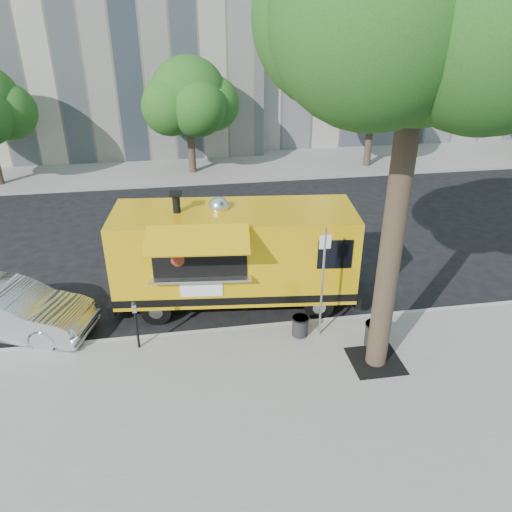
{
  "coord_description": "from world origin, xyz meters",
  "views": [
    {
      "loc": [
        -1.72,
        -11.66,
        7.84
      ],
      "look_at": [
        0.16,
        0.0,
        1.75
      ],
      "focal_mm": 35.0,
      "sensor_mm": 36.0,
      "label": 1
    }
  ],
  "objects_px": {
    "sedan": "(10,310)",
    "trash_bin_right": "(374,333)",
    "far_tree_b": "(188,96)",
    "sign_post": "(323,277)",
    "trash_bin_left": "(300,325)",
    "far_tree_c": "(374,94)",
    "parking_meter": "(136,319)",
    "food_truck": "(234,254)"
  },
  "relations": [
    {
      "from": "sign_post",
      "to": "sedan",
      "type": "xyz_separation_m",
      "value": [
        -7.83,
        1.55,
        -1.15
      ]
    },
    {
      "from": "far_tree_b",
      "to": "sedan",
      "type": "bearing_deg",
      "value": -112.58
    },
    {
      "from": "trash_bin_right",
      "to": "food_truck",
      "type": "bearing_deg",
      "value": 139.61
    },
    {
      "from": "far_tree_c",
      "to": "trash_bin_right",
      "type": "bearing_deg",
      "value": -109.7
    },
    {
      "from": "sedan",
      "to": "far_tree_c",
      "type": "bearing_deg",
      "value": -31.1
    },
    {
      "from": "food_truck",
      "to": "sedan",
      "type": "xyz_separation_m",
      "value": [
        -5.9,
        -0.54,
        -0.88
      ]
    },
    {
      "from": "parking_meter",
      "to": "trash_bin_right",
      "type": "distance_m",
      "value": 5.87
    },
    {
      "from": "far_tree_b",
      "to": "trash_bin_left",
      "type": "relative_size",
      "value": 10.38
    },
    {
      "from": "far_tree_b",
      "to": "sign_post",
      "type": "relative_size",
      "value": 1.83
    },
    {
      "from": "far_tree_c",
      "to": "food_truck",
      "type": "bearing_deg",
      "value": -125.25
    },
    {
      "from": "sign_post",
      "to": "food_truck",
      "type": "distance_m",
      "value": 2.86
    },
    {
      "from": "parking_meter",
      "to": "food_truck",
      "type": "distance_m",
      "value": 3.29
    },
    {
      "from": "far_tree_b",
      "to": "parking_meter",
      "type": "xyz_separation_m",
      "value": [
        -2.0,
        -14.05,
        -2.85
      ]
    },
    {
      "from": "trash_bin_right",
      "to": "sign_post",
      "type": "bearing_deg",
      "value": 154.07
    },
    {
      "from": "parking_meter",
      "to": "trash_bin_left",
      "type": "distance_m",
      "value": 4.1
    },
    {
      "from": "trash_bin_left",
      "to": "sedan",
      "type": "bearing_deg",
      "value": 168.66
    },
    {
      "from": "far_tree_b",
      "to": "trash_bin_left",
      "type": "bearing_deg",
      "value": -81.71
    },
    {
      "from": "trash_bin_left",
      "to": "far_tree_b",
      "type": "bearing_deg",
      "value": 98.29
    },
    {
      "from": "far_tree_c",
      "to": "food_truck",
      "type": "height_order",
      "value": "far_tree_c"
    },
    {
      "from": "far_tree_c",
      "to": "sedan",
      "type": "xyz_separation_m",
      "value": [
        -14.28,
        -12.4,
        -3.02
      ]
    },
    {
      "from": "sedan",
      "to": "trash_bin_right",
      "type": "bearing_deg",
      "value": -85.42
    },
    {
      "from": "sign_post",
      "to": "trash_bin_left",
      "type": "height_order",
      "value": "sign_post"
    },
    {
      "from": "parking_meter",
      "to": "sedan",
      "type": "relative_size",
      "value": 0.31
    },
    {
      "from": "far_tree_b",
      "to": "sedan",
      "type": "xyz_separation_m",
      "value": [
        -5.28,
        -12.7,
        -3.13
      ]
    },
    {
      "from": "far_tree_c",
      "to": "trash_bin_left",
      "type": "bearing_deg",
      "value": -116.56
    },
    {
      "from": "far_tree_c",
      "to": "trash_bin_right",
      "type": "distance_m",
      "value": 15.79
    },
    {
      "from": "sign_post",
      "to": "trash_bin_left",
      "type": "distance_m",
      "value": 1.5
    },
    {
      "from": "far_tree_b",
      "to": "trash_bin_right",
      "type": "xyz_separation_m",
      "value": [
        3.79,
        -14.85,
        -3.36
      ]
    },
    {
      "from": "sign_post",
      "to": "far_tree_c",
      "type": "bearing_deg",
      "value": 65.19
    },
    {
      "from": "far_tree_c",
      "to": "sedan",
      "type": "height_order",
      "value": "far_tree_c"
    },
    {
      "from": "far_tree_b",
      "to": "far_tree_c",
      "type": "height_order",
      "value": "far_tree_b"
    },
    {
      "from": "far_tree_c",
      "to": "parking_meter",
      "type": "relative_size",
      "value": 3.9
    },
    {
      "from": "far_tree_b",
      "to": "sign_post",
      "type": "bearing_deg",
      "value": -79.85
    },
    {
      "from": "far_tree_c",
      "to": "parking_meter",
      "type": "xyz_separation_m",
      "value": [
        -11.0,
        -13.75,
        -2.74
      ]
    },
    {
      "from": "sign_post",
      "to": "food_truck",
      "type": "bearing_deg",
      "value": 132.66
    },
    {
      "from": "sign_post",
      "to": "trash_bin_right",
      "type": "xyz_separation_m",
      "value": [
        1.24,
        -0.6,
        -1.37
      ]
    },
    {
      "from": "food_truck",
      "to": "sedan",
      "type": "distance_m",
      "value": 5.99
    },
    {
      "from": "parking_meter",
      "to": "food_truck",
      "type": "relative_size",
      "value": 0.19
    },
    {
      "from": "parking_meter",
      "to": "food_truck",
      "type": "bearing_deg",
      "value": 35.86
    },
    {
      "from": "food_truck",
      "to": "trash_bin_right",
      "type": "distance_m",
      "value": 4.31
    },
    {
      "from": "sign_post",
      "to": "food_truck",
      "type": "relative_size",
      "value": 0.43
    },
    {
      "from": "parking_meter",
      "to": "trash_bin_left",
      "type": "xyz_separation_m",
      "value": [
        4.06,
        -0.12,
        -0.55
      ]
    }
  ]
}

